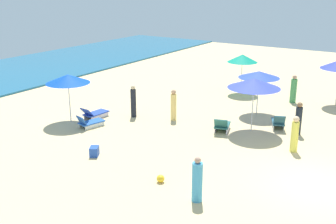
# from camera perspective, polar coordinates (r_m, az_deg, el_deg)

# --- Properties ---
(ground_plane) EXTENTS (60.00, 60.00, 0.00)m
(ground_plane) POSITION_cam_1_polar(r_m,az_deg,el_deg) (15.62, 19.84, -9.57)
(ground_plane) COLOR #E1C188
(umbrella_0) EXTENTS (2.17, 2.17, 2.34)m
(umbrella_0) POSITION_cam_1_polar(r_m,az_deg,el_deg) (22.35, 12.49, 5.08)
(umbrella_0) COLOR silver
(umbrella_0) RESTS_ON ground_plane
(umbrella_1) EXTENTS (1.90, 1.90, 2.48)m
(umbrella_1) POSITION_cam_1_polar(r_m,az_deg,el_deg) (26.49, 10.26, 7.32)
(umbrella_1) COLOR silver
(umbrella_1) RESTS_ON ground_plane
(umbrella_2) EXTENTS (2.18, 2.18, 2.45)m
(umbrella_2) POSITION_cam_1_polar(r_m,az_deg,el_deg) (21.11, -13.69, 4.47)
(umbrella_2) COLOR silver
(umbrella_2) RESTS_ON ground_plane
(lounge_chair_2_0) EXTENTS (1.54, 0.76, 0.68)m
(lounge_chair_2_0) POSITION_cam_1_polar(r_m,az_deg,el_deg) (21.88, -10.14, -0.20)
(lounge_chair_2_0) COLOR silver
(lounge_chair_2_0) RESTS_ON ground_plane
(lounge_chair_2_1) EXTENTS (1.42, 0.90, 0.67)m
(lounge_chair_2_1) POSITION_cam_1_polar(r_m,az_deg,el_deg) (20.60, -10.75, -1.42)
(lounge_chair_2_1) COLOR silver
(lounge_chair_2_1) RESTS_ON ground_plane
(umbrella_3) EXTENTS (2.46, 2.46, 2.58)m
(umbrella_3) POSITION_cam_1_polar(r_m,az_deg,el_deg) (19.54, 11.82, 3.92)
(umbrella_3) COLOR silver
(umbrella_3) RESTS_ON ground_plane
(lounge_chair_3_0) EXTENTS (1.36, 1.00, 0.79)m
(lounge_chair_3_0) POSITION_cam_1_polar(r_m,az_deg,el_deg) (20.82, 15.00, -1.38)
(lounge_chair_3_0) COLOR silver
(lounge_chair_3_0) RESTS_ON ground_plane
(lounge_chair_3_1) EXTENTS (1.38, 0.98, 0.76)m
(lounge_chair_3_1) POSITION_cam_1_polar(r_m,az_deg,el_deg) (19.84, 7.48, -1.85)
(lounge_chair_3_1) COLOR silver
(lounge_chair_3_1) RESTS_ON ground_plane
(beachgoer_0) EXTENTS (0.41, 0.41, 1.63)m
(beachgoer_0) POSITION_cam_1_polar(r_m,az_deg,el_deg) (21.11, 0.78, 0.93)
(beachgoer_0) COLOR #F9D274
(beachgoer_0) RESTS_ON ground_plane
(beachgoer_2) EXTENTS (0.38, 0.38, 1.56)m
(beachgoer_2) POSITION_cam_1_polar(r_m,az_deg,el_deg) (18.01, 17.13, -3.00)
(beachgoer_2) COLOR #E4DC54
(beachgoer_2) RESTS_ON ground_plane
(beachgoer_4) EXTENTS (0.47, 0.47, 1.66)m
(beachgoer_4) POSITION_cam_1_polar(r_m,az_deg,el_deg) (25.33, 16.97, 2.97)
(beachgoer_4) COLOR #459456
(beachgoer_4) RESTS_ON ground_plane
(beachgoer_5) EXTENTS (0.33, 0.33, 1.58)m
(beachgoer_5) POSITION_cam_1_polar(r_m,az_deg,el_deg) (20.05, 17.61, -0.94)
(beachgoer_5) COLOR #1F2733
(beachgoer_5) RESTS_ON ground_plane
(beachgoer_6) EXTENTS (0.38, 0.38, 1.56)m
(beachgoer_6) POSITION_cam_1_polar(r_m,az_deg,el_deg) (13.50, 4.06, -9.48)
(beachgoer_6) COLOR #439ED1
(beachgoer_6) RESTS_ON ground_plane
(beachgoer_7) EXTENTS (0.40, 0.40, 1.71)m
(beachgoer_7) POSITION_cam_1_polar(r_m,az_deg,el_deg) (21.69, -4.81, 1.41)
(beachgoer_7) COLOR #1E222C
(beachgoer_7) RESTS_ON ground_plane
(cooler_box_1) EXTENTS (0.57, 0.53, 0.39)m
(cooler_box_1) POSITION_cam_1_polar(r_m,az_deg,el_deg) (17.26, -10.16, -5.37)
(cooler_box_1) COLOR #234DB2
(cooler_box_1) RESTS_ON ground_plane
(beach_ball_2) EXTENTS (0.28, 0.28, 0.28)m
(beach_ball_2) POSITION_cam_1_polar(r_m,az_deg,el_deg) (14.90, -1.04, -9.20)
(beach_ball_2) COLOR yellow
(beach_ball_2) RESTS_ON ground_plane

